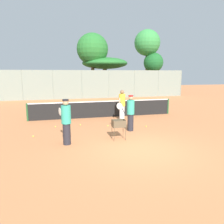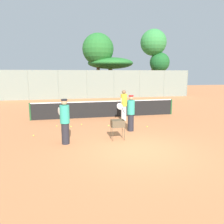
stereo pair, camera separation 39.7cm
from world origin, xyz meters
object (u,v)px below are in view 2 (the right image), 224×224
(tennis_net, at_px, (106,109))
(player_white_outfit, at_px, (131,113))
(player_red_cap, at_px, (124,105))
(parked_car, at_px, (141,90))
(ball_cart, at_px, (118,125))
(player_yellow_shirt, at_px, (65,121))

(tennis_net, relative_size, player_white_outfit, 5.31)
(tennis_net, relative_size, player_red_cap, 5.12)
(player_white_outfit, xyz_separation_m, parked_car, (6.88, 17.11, -0.26))
(player_white_outfit, distance_m, parked_car, 18.44)
(player_red_cap, distance_m, ball_cart, 3.98)
(tennis_net, height_order, player_yellow_shirt, player_yellow_shirt)
(player_yellow_shirt, height_order, parked_car, player_yellow_shirt)
(player_yellow_shirt, bearing_deg, tennis_net, -50.59)
(tennis_net, xyz_separation_m, ball_cart, (-0.44, -4.96, 0.08))
(player_white_outfit, xyz_separation_m, player_red_cap, (0.34, 2.47, 0.02))
(player_red_cap, distance_m, parked_car, 16.04)
(tennis_net, distance_m, parked_car, 15.34)
(tennis_net, relative_size, ball_cart, 10.86)
(player_red_cap, bearing_deg, player_white_outfit, 23.46)
(player_white_outfit, bearing_deg, tennis_net, -67.08)
(player_red_cap, xyz_separation_m, player_yellow_shirt, (-3.53, -3.82, 0.00))
(player_red_cap, xyz_separation_m, parked_car, (6.53, 14.65, -0.29))
(tennis_net, bearing_deg, ball_cart, -95.05)
(ball_cart, xyz_separation_m, parked_car, (7.85, 18.39, 0.02))
(player_white_outfit, bearing_deg, ball_cart, 67.26)
(tennis_net, bearing_deg, player_white_outfit, -81.70)
(player_yellow_shirt, distance_m, ball_cart, 2.24)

